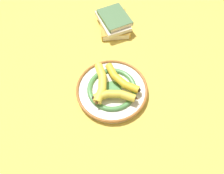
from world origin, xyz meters
TOP-DOWN VIEW (x-y plane):
  - ground_plane at (0.00, 0.00)m, footprint 2.80×2.80m
  - decorative_bowl at (0.01, -0.03)m, footprint 0.32×0.32m
  - banana_a at (0.04, 0.01)m, footprint 0.12×0.17m
  - banana_b at (0.03, -0.08)m, footprint 0.19×0.14m
  - banana_c at (-0.04, -0.02)m, footprint 0.08×0.21m
  - book_stack at (-0.33, -0.26)m, footprint 0.25×0.24m

SIDE VIEW (x-z plane):
  - ground_plane at x=0.00m, z-range 0.00..0.00m
  - decorative_bowl at x=0.01m, z-range 0.00..0.04m
  - book_stack at x=-0.33m, z-range 0.00..0.07m
  - banana_c at x=-0.04m, z-range 0.04..0.07m
  - banana_a at x=0.04m, z-range 0.04..0.07m
  - banana_b at x=0.03m, z-range 0.04..0.07m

